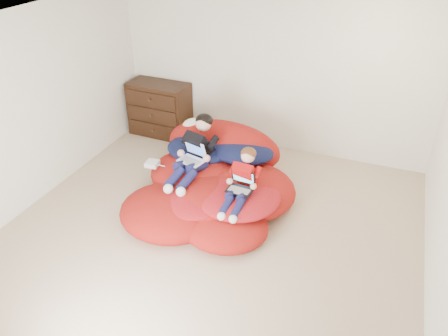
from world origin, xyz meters
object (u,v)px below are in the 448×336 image
at_px(laptop_black, 241,184).
at_px(dresser, 160,109).
at_px(beanbag_pile, 214,183).
at_px(younger_boy, 242,179).
at_px(older_boy, 196,149).
at_px(laptop_white, 193,155).

bearing_deg(laptop_black, dresser, 139.76).
distance_m(beanbag_pile, younger_boy, 0.68).
bearing_deg(beanbag_pile, older_boy, 166.18).
height_order(dresser, beanbag_pile, dresser).
xyz_separation_m(dresser, laptop_black, (2.16, -1.83, 0.08)).
bearing_deg(younger_boy, dresser, 140.34).
bearing_deg(laptop_black, younger_boy, 90.00).
distance_m(beanbag_pile, laptop_white, 0.48).
distance_m(dresser, older_boy, 1.99).
height_order(laptop_white, laptop_black, laptop_white).
bearing_deg(beanbag_pile, younger_boy, -29.84).
bearing_deg(older_boy, beanbag_pile, -13.82).
height_order(beanbag_pile, laptop_black, beanbag_pile).
xyz_separation_m(laptop_white, laptop_black, (0.80, -0.31, -0.08)).
bearing_deg(younger_boy, beanbag_pile, 150.16).
bearing_deg(dresser, laptop_white, -48.12).
relative_size(older_boy, laptop_black, 3.50).
relative_size(younger_boy, laptop_white, 2.29).
distance_m(dresser, laptop_black, 2.83).
relative_size(dresser, laptop_black, 3.23).
bearing_deg(older_boy, dresser, 133.56).
relative_size(dresser, beanbag_pile, 0.43).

